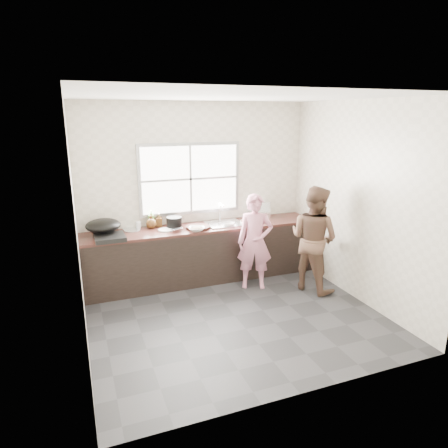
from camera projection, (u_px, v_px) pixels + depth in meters
name	position (u px, v px, depth m)	size (l,w,h in m)	color
floor	(235.00, 316.00, 5.14)	(3.60, 3.20, 0.01)	#2C2C2E
ceiling	(236.00, 96.00, 4.43)	(3.60, 3.20, 0.01)	silver
wall_back	(196.00, 191.00, 6.23)	(3.60, 0.01, 2.70)	beige
wall_left	(76.00, 229.00, 4.16)	(0.01, 3.20, 2.70)	beige
wall_right	(358.00, 203.00, 5.41)	(0.01, 3.20, 2.70)	silver
wall_front	(309.00, 257.00, 3.34)	(3.60, 0.01, 2.70)	silver
cabinet	(203.00, 254.00, 6.20)	(3.60, 0.62, 0.82)	black
countertop	(203.00, 227.00, 6.08)	(3.60, 0.64, 0.04)	#3A1D18
sink	(224.00, 224.00, 6.20)	(0.55, 0.45, 0.02)	silver
faucet	(220.00, 212.00, 6.34)	(0.02, 0.02, 0.30)	silver
window_frame	(190.00, 179.00, 6.13)	(1.60, 0.05, 1.10)	#9EA0A5
window_glazing	(191.00, 179.00, 6.11)	(1.50, 0.01, 1.00)	white
woman	(255.00, 245.00, 5.85)	(0.48, 0.32, 1.32)	pink
person_side	(314.00, 239.00, 5.76)	(0.75, 0.58, 1.54)	brown
cutting_board	(198.00, 227.00, 5.96)	(0.36, 0.36, 0.04)	black
cleaver	(177.00, 229.00, 5.79)	(0.17, 0.09, 0.01)	silver
bowl_mince	(197.00, 229.00, 5.82)	(0.24, 0.24, 0.06)	white
bowl_crabs	(247.00, 224.00, 6.10)	(0.19, 0.19, 0.06)	white
bowl_held	(229.00, 224.00, 6.07)	(0.22, 0.22, 0.07)	silver
black_pot	(174.00, 222.00, 5.98)	(0.23, 0.23, 0.17)	black
plate_food	(166.00, 230.00, 5.85)	(0.22, 0.22, 0.02)	silver
bottle_green	(151.00, 219.00, 6.00)	(0.10, 0.10, 0.26)	#437A28
bottle_brown_tall	(159.00, 220.00, 6.05)	(0.08, 0.09, 0.19)	#4E3113
bottle_brown_short	(151.00, 222.00, 5.96)	(0.14, 0.14, 0.18)	#4E3013
glass_jar	(138.00, 225.00, 5.95)	(0.07, 0.07, 0.10)	white
burner	(110.00, 238.00, 5.42)	(0.40, 0.40, 0.06)	black
wok	(103.00, 225.00, 5.56)	(0.48, 0.48, 0.18)	black
dish_rack	(258.00, 209.00, 6.61)	(0.36, 0.25, 0.27)	white
pot_lid_left	(132.00, 230.00, 5.85)	(0.24, 0.24, 0.01)	silver
pot_lid_right	(131.00, 229.00, 5.92)	(0.25, 0.25, 0.01)	silver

